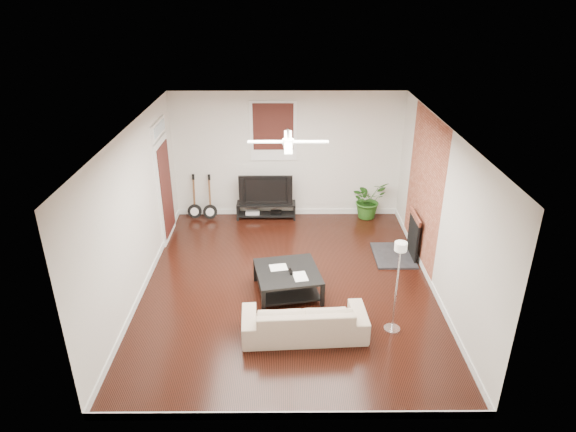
# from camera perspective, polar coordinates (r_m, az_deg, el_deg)

# --- Properties ---
(room) EXTENTS (5.01, 6.01, 2.81)m
(room) POSITION_cam_1_polar(r_m,az_deg,el_deg) (8.21, 0.02, 0.40)
(room) COLOR black
(room) RESTS_ON ground
(brick_accent) EXTENTS (0.02, 2.20, 2.80)m
(brick_accent) POSITION_cam_1_polar(r_m,az_deg,el_deg) (9.47, 15.23, 2.94)
(brick_accent) COLOR brown
(brick_accent) RESTS_ON floor
(fireplace) EXTENTS (0.80, 1.10, 0.92)m
(fireplace) POSITION_cam_1_polar(r_m,az_deg,el_deg) (9.78, 12.99, -2.15)
(fireplace) COLOR black
(fireplace) RESTS_ON floor
(window_back) EXTENTS (1.00, 0.06, 1.30)m
(window_back) POSITION_cam_1_polar(r_m,az_deg,el_deg) (10.82, -1.69, 9.62)
(window_back) COLOR black
(window_back) RESTS_ON wall_back
(door_left) EXTENTS (0.08, 1.00, 2.50)m
(door_left) POSITION_cam_1_polar(r_m,az_deg,el_deg) (10.31, -13.90, 3.99)
(door_left) COLOR white
(door_left) RESTS_ON wall_left
(tv_stand) EXTENTS (1.31, 0.35, 0.37)m
(tv_stand) POSITION_cam_1_polar(r_m,az_deg,el_deg) (11.25, -2.49, 0.65)
(tv_stand) COLOR black
(tv_stand) RESTS_ON floor
(tv) EXTENTS (1.17, 0.15, 0.68)m
(tv) POSITION_cam_1_polar(r_m,az_deg,el_deg) (11.06, -2.54, 3.16)
(tv) COLOR black
(tv) RESTS_ON tv_stand
(coffee_table) EXTENTS (1.21, 1.21, 0.43)m
(coffee_table) POSITION_cam_1_polar(r_m,az_deg,el_deg) (8.56, -0.05, -7.49)
(coffee_table) COLOR black
(coffee_table) RESTS_ON floor
(sofa) EXTENTS (1.90, 0.83, 0.54)m
(sofa) POSITION_cam_1_polar(r_m,az_deg,el_deg) (7.61, 1.87, -11.67)
(sofa) COLOR tan
(sofa) RESTS_ON floor
(floor_lamp) EXTENTS (0.26, 0.26, 1.52)m
(floor_lamp) POSITION_cam_1_polar(r_m,az_deg,el_deg) (7.59, 12.24, -7.98)
(floor_lamp) COLOR white
(floor_lamp) RESTS_ON floor
(potted_plant) EXTENTS (1.00, 0.95, 0.86)m
(potted_plant) POSITION_cam_1_polar(r_m,az_deg,el_deg) (11.33, 9.12, 1.89)
(potted_plant) COLOR #275D1A
(potted_plant) RESTS_ON floor
(guitar_left) EXTENTS (0.31, 0.22, 1.02)m
(guitar_left) POSITION_cam_1_polar(r_m,az_deg,el_deg) (11.27, -10.70, 2.06)
(guitar_left) COLOR black
(guitar_left) RESTS_ON floor
(guitar_right) EXTENTS (0.34, 0.25, 1.02)m
(guitar_right) POSITION_cam_1_polar(r_m,az_deg,el_deg) (11.18, -8.96, 2.01)
(guitar_right) COLOR black
(guitar_right) RESTS_ON floor
(ceiling_fan) EXTENTS (1.24, 1.24, 0.32)m
(ceiling_fan) POSITION_cam_1_polar(r_m,az_deg,el_deg) (7.78, 0.02, 8.46)
(ceiling_fan) COLOR white
(ceiling_fan) RESTS_ON ceiling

